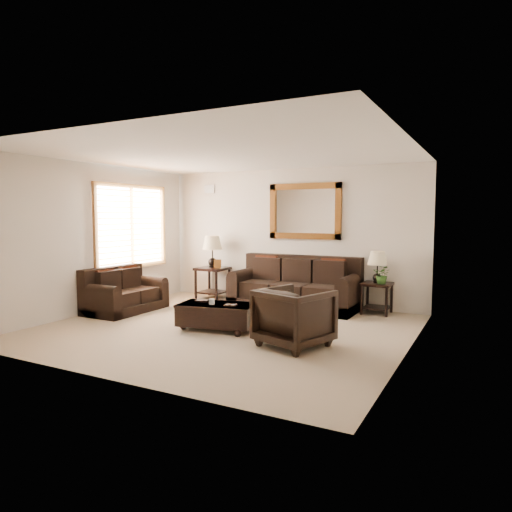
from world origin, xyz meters
The scene contains 11 objects.
room centered at (0.00, 0.00, 1.35)m, with size 5.51×5.01×2.71m.
window centered at (-2.70, 0.90, 1.55)m, with size 0.07×1.96×1.66m.
mirror centered at (0.34, 2.47, 1.85)m, with size 1.50×0.06×1.10m.
air_vent centered at (-1.90, 2.48, 2.35)m, with size 0.25×0.02×0.18m, color #999999.
sofa centered at (0.34, 2.03, 0.36)m, with size 2.41×1.04×0.98m.
loveseat centered at (-2.35, 0.25, 0.30)m, with size 0.86×1.45×0.82m.
end_table_left centered at (-1.63, 2.16, 0.87)m, with size 0.61×0.61×1.34m.
end_table_right centered at (1.85, 2.20, 0.74)m, with size 0.51×0.51×1.13m.
coffee_table centered at (-0.07, -0.10, 0.25)m, with size 1.28×0.85×0.50m.
armchair centered at (1.34, -0.39, 0.44)m, with size 0.85×0.79×0.87m, color black.
potted_plant centered at (1.96, 2.11, 0.69)m, with size 0.30×0.33×0.26m, color #29531C.
Camera 1 is at (3.69, -5.98, 1.75)m, focal length 32.00 mm.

